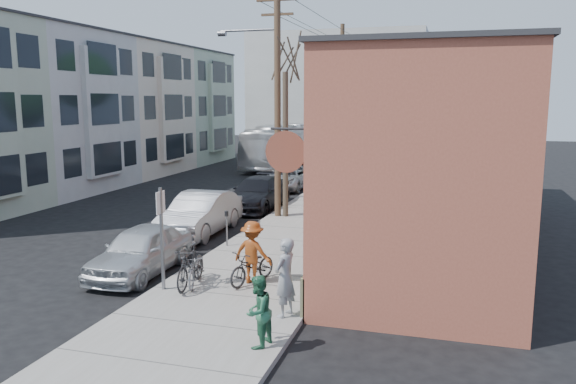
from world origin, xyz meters
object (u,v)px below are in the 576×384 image
(tree_bare, at_px, (285,145))
(parked_bike_b, at_px, (196,268))
(parked_bike_a, at_px, (191,266))
(car_0, at_px, (141,250))
(patio_chair_b, at_px, (320,262))
(bus, at_px, (281,146))
(patron_grey, at_px, (285,277))
(car_1, at_px, (200,214))
(cyclist, at_px, (253,252))
(parking_meter_far, at_px, (287,189))
(tree_leafy_far, at_px, (356,77))
(car_2, at_px, (258,193))
(tree_leafy_mid, at_px, (338,102))
(utility_pole_near, at_px, (276,95))
(parking_meter_near, at_px, (227,222))
(patron_green, at_px, (258,311))
(sign_post, at_px, (162,229))
(car_3, at_px, (288,178))
(patio_chair_a, at_px, (326,256))

(tree_bare, bearing_deg, parked_bike_b, -88.76)
(parked_bike_a, height_order, car_0, car_0)
(patio_chair_b, distance_m, bus, 28.05)
(tree_bare, xyz_separation_m, patron_grey, (3.25, -11.07, -2.17))
(car_1, bearing_deg, cyclist, -53.61)
(parking_meter_far, height_order, tree_leafy_far, tree_leafy_far)
(tree_bare, xyz_separation_m, car_2, (-2.00, 2.01, -2.52))
(tree_leafy_mid, bearing_deg, car_2, -101.96)
(utility_pole_near, relative_size, bus, 0.86)
(parked_bike_a, relative_size, car_1, 0.39)
(parking_meter_near, xyz_separation_m, patron_green, (3.74, -7.40, -0.07))
(sign_post, relative_size, patron_grey, 1.47)
(car_1, distance_m, bus, 22.40)
(utility_pole_near, distance_m, cyclist, 10.22)
(patron_green, bearing_deg, parked_bike_b, -126.04)
(patio_chair_b, bearing_deg, car_0, 169.63)
(parking_meter_far, height_order, car_1, car_1)
(cyclist, xyz_separation_m, bus, (-7.52, 27.56, 0.59))
(car_0, height_order, car_2, car_2)
(car_2, distance_m, bus, 17.01)
(car_2, xyz_separation_m, car_3, (-0.26, 6.14, -0.08))
(tree_bare, relative_size, cyclist, 3.52)
(tree_leafy_mid, bearing_deg, parking_meter_near, -91.87)
(sign_post, xyz_separation_m, tree_leafy_far, (0.45, 28.48, 4.99))
(parking_meter_far, bearing_deg, tree_leafy_mid, 86.59)
(patron_grey, relative_size, car_0, 0.44)
(tree_leafy_mid, xyz_separation_m, cyclist, (1.70, -20.45, -4.04))
(patio_chair_b, xyz_separation_m, patron_grey, (-0.12, -3.16, 0.51))
(cyclist, distance_m, car_2, 11.62)
(cyclist, bearing_deg, car_0, 5.49)
(parking_meter_far, bearing_deg, car_2, -172.23)
(parking_meter_near, relative_size, tree_leafy_far, 0.14)
(utility_pole_near, bearing_deg, car_2, 128.22)
(car_0, relative_size, car_1, 0.87)
(patio_chair_a, relative_size, car_0, 0.20)
(utility_pole_near, xyz_separation_m, patron_grey, (3.66, -11.06, -4.30))
(sign_post, bearing_deg, car_1, 106.64)
(cyclist, bearing_deg, patron_grey, 136.74)
(patio_chair_a, distance_m, patron_grey, 3.89)
(parking_meter_far, distance_m, bus, 17.20)
(car_2, bearing_deg, parked_bike_b, -78.38)
(patron_green, bearing_deg, sign_post, -114.30)
(patron_grey, bearing_deg, patio_chair_a, -165.79)
(tree_leafy_mid, height_order, parked_bike_b, tree_leafy_mid)
(tree_bare, bearing_deg, parking_meter_far, 104.00)
(tree_leafy_far, relative_size, bus, 0.77)
(parking_meter_near, relative_size, parking_meter_far, 1.00)
(tree_bare, xyz_separation_m, tree_leafy_far, (0.00, 18.30, 3.56))
(parking_meter_far, height_order, parked_bike_b, parking_meter_far)
(patio_chair_a, xyz_separation_m, cyclist, (-1.70, -1.78, 0.45))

